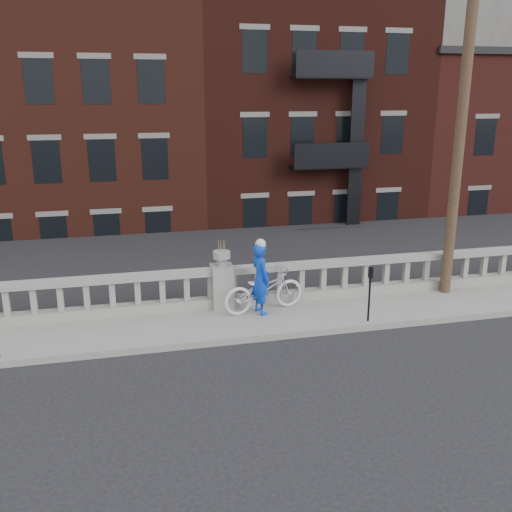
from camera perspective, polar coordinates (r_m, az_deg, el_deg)
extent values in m
plane|color=black|center=(11.40, 0.26, -12.74)|extent=(120.00, 120.00, 0.00)
cube|color=gray|center=(14.00, -2.67, -6.66)|extent=(32.00, 2.20, 0.15)
cube|color=gray|center=(14.80, -3.37, -4.55)|extent=(28.00, 0.34, 0.25)
cube|color=gray|center=(14.53, -3.43, -1.51)|extent=(28.00, 0.34, 0.16)
cube|color=gray|center=(14.65, -3.40, -3.00)|extent=(0.55, 0.55, 1.10)
cylinder|color=gray|center=(14.45, -3.44, -0.56)|extent=(0.24, 0.24, 0.20)
cylinder|color=gray|center=(14.40, -3.46, 0.12)|extent=(0.44, 0.44, 0.18)
cube|color=#605E59|center=(16.26, -3.44, -13.05)|extent=(36.00, 0.50, 5.15)
cube|color=black|center=(37.30, -9.24, -0.76)|extent=(80.00, 44.00, 0.50)
cube|color=#595651|center=(20.04, -11.26, -9.26)|extent=(16.00, 7.00, 4.00)
cube|color=#595651|center=(49.13, 16.79, 13.80)|extent=(14.00, 14.00, 18.00)
cube|color=#4B1F15|center=(29.89, -16.69, 8.80)|extent=(10.00, 14.00, 14.00)
cube|color=black|center=(29.90, -17.88, 22.49)|extent=(10.30, 14.30, 0.30)
cube|color=#3B1510|center=(30.92, 2.35, 11.08)|extent=(10.00, 14.00, 15.50)
cube|color=#511D18|center=(35.16, 18.37, 8.03)|extent=(10.00, 14.00, 12.00)
cube|color=black|center=(34.90, 19.30, 18.05)|extent=(10.30, 14.30, 0.30)
cylinder|color=#422D1E|center=(15.81, 19.98, 13.96)|extent=(0.28, 0.28, 10.00)
cylinder|color=black|center=(13.96, 11.24, -4.29)|extent=(0.05, 0.05, 1.10)
cube|color=black|center=(13.74, 11.40, -1.63)|extent=(0.10, 0.08, 0.26)
cube|color=black|center=(13.69, 11.49, -1.53)|extent=(0.06, 0.01, 0.08)
imported|color=silver|center=(14.34, 0.78, -3.35)|extent=(2.24, 1.15, 1.12)
imported|color=#0D3BCA|center=(14.07, 0.45, -2.27)|extent=(0.59, 0.75, 1.80)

